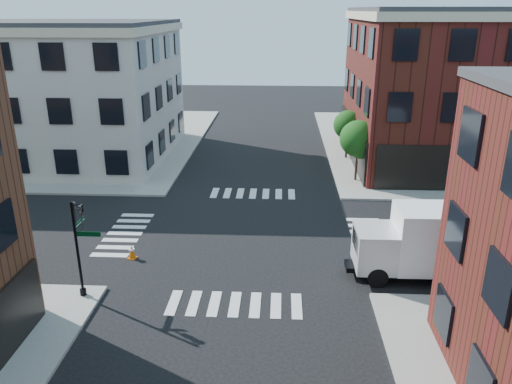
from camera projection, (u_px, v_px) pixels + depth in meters
The scene contains 10 objects.
ground at pixel (246, 236), 28.36m from camera, with size 120.00×120.00×0.00m, color black.
sidewalk_ne at pixel (483, 145), 47.01m from camera, with size 30.00×30.00×0.15m, color gray.
sidewalk_nw at pixel (48, 140), 49.04m from camera, with size 30.00×30.00×0.15m, color gray.
building_ne at pixel (512, 90), 40.31m from camera, with size 25.00×16.00×12.00m, color #401A10.
building_nw at pixel (36, 92), 42.38m from camera, with size 22.00×16.00×11.00m, color beige.
tree_near at pixel (359, 141), 36.26m from camera, with size 2.69×2.69×4.49m.
tree_far at pixel (348, 126), 41.99m from camera, with size 2.43×2.43×4.07m.
signal_pole at pixel (79, 239), 21.44m from camera, with size 1.29×1.24×4.60m.
box_truck at pixel (440, 242), 23.44m from camera, with size 7.84×2.51×3.53m.
traffic_cone at pixel (132, 252), 25.72m from camera, with size 0.50×0.50×0.77m.
Camera 1 is at (1.89, -25.70, 12.12)m, focal length 35.00 mm.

